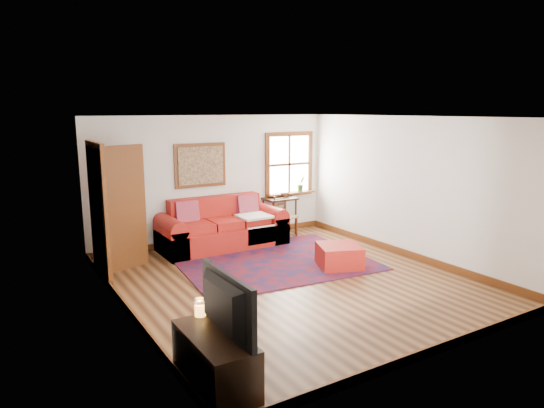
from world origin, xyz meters
TOP-DOWN VIEW (x-y plane):
  - ground at (0.00, 0.00)m, footprint 5.50×5.50m
  - room_envelope at (0.00, 0.02)m, footprint 5.04×5.54m
  - window at (1.78, 2.70)m, footprint 1.18×0.20m
  - doorway at (-2.21, 1.78)m, footprint 0.89×1.08m
  - framed_artwork at (-0.30, 2.71)m, footprint 1.05×0.07m
  - persian_rug at (0.27, 0.96)m, footprint 3.41×2.83m
  - red_leather_sofa at (-0.08, 2.28)m, footprint 2.41×1.00m
  - red_ottoman at (1.06, 0.13)m, footprint 0.88×0.88m
  - side_table at (1.39, 2.53)m, footprint 0.65×0.49m
  - ladder_back_chair at (1.35, 2.30)m, footprint 0.49×0.48m
  - media_cabinet at (-2.25, -2.13)m, footprint 0.46×1.03m
  - television at (-2.23, -2.16)m, footprint 0.13×1.01m
  - candle_hurricane at (-2.20, -1.68)m, footprint 0.12×0.12m

SIDE VIEW (x-z plane):
  - ground at x=0.00m, z-range 0.00..0.00m
  - persian_rug at x=0.27m, z-range 0.00..0.02m
  - red_ottoman at x=1.06m, z-range 0.00..0.38m
  - media_cabinet at x=-2.25m, z-range 0.00..0.57m
  - red_leather_sofa at x=-0.08m, z-range -0.16..0.79m
  - ladder_back_chair at x=1.35m, z-range 0.03..0.89m
  - candle_hurricane at x=-2.20m, z-range 0.56..0.74m
  - side_table at x=1.39m, z-range 0.27..1.05m
  - television at x=-2.23m, z-range 0.57..1.15m
  - doorway at x=-2.21m, z-range 0.00..2.14m
  - window at x=1.78m, z-range 0.62..2.00m
  - framed_artwork at x=-0.30m, z-range 1.13..1.98m
  - room_envelope at x=0.00m, z-range 0.39..2.91m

